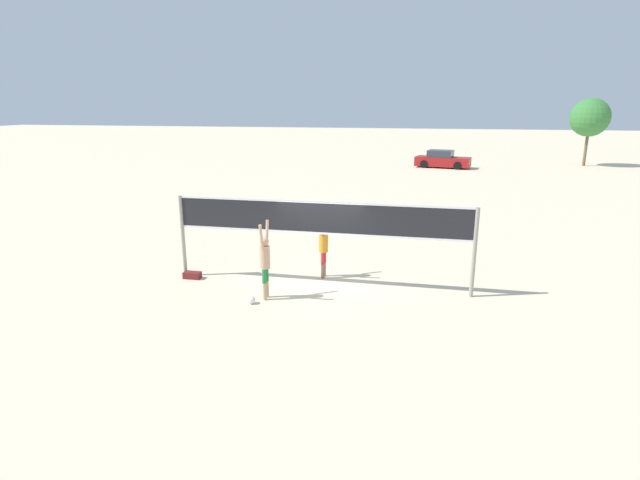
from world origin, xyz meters
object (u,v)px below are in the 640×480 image
volleyball (251,300)px  tree_left_cluster (590,118)px  volleyball_net (320,225)px  gear_bag (192,275)px  player_spiker (265,259)px  player_blocker (324,244)px  parked_car_near (442,160)px

volleyball → tree_left_cluster: bearing=63.3°
volleyball_net → volleyball: volleyball_net is taller
gear_bag → volleyball: bearing=-32.1°
volleyball_net → player_spiker: bearing=-133.5°
tree_left_cluster → volleyball: bearing=-116.7°
player_spiker → player_blocker: 2.39m
player_blocker → volleyball: bearing=-30.6°
tree_left_cluster → gear_bag: bearing=-120.9°
player_blocker → parked_car_near: bearing=171.7°
volleyball_net → player_blocker: bearing=93.4°
tree_left_cluster → player_spiker: bearing=-116.7°
player_spiker → tree_left_cluster: size_ratio=0.38×
player_spiker → gear_bag: (-2.74, 1.11, -1.05)m
volleyball → player_spiker: bearing=58.8°
player_blocker → gear_bag: player_blocker is taller
parked_car_near → tree_left_cluster: bearing=29.9°
player_blocker → volleyball: player_blocker is taller
gear_bag → tree_left_cluster: tree_left_cluster is taller
volleyball_net → tree_left_cluster: (16.36, 33.75, 2.23)m
player_blocker → tree_left_cluster: bearing=153.6°
volleyball_net → player_spiker: 1.95m
volleyball_net → player_blocker: 1.08m
tree_left_cluster → parked_car_near: bearing=-162.6°
volleyball → parked_car_near: (5.76, 31.71, 0.54)m
volleyball_net → parked_car_near: bearing=81.9°
parked_car_near → volleyball_net: bearing=-85.6°
player_spiker → volleyball: bearing=148.8°
player_spiker → gear_bag: bearing=67.9°
player_spiker → tree_left_cluster: tree_left_cluster is taller
player_spiker → volleyball: size_ratio=9.90×
player_blocker → tree_left_cluster: (16.40, 33.02, 3.02)m
volleyball → parked_car_near: size_ratio=0.05×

